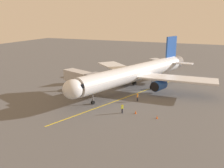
{
  "coord_description": "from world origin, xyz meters",
  "views": [
    {
      "loc": [
        -14.76,
        52.38,
        16.7
      ],
      "look_at": [
        4.59,
        6.88,
        3.0
      ],
      "focal_mm": 39.3,
      "sensor_mm": 36.0,
      "label": 1
    }
  ],
  "objects": [
    {
      "name": "ground_plane",
      "position": [
        0.0,
        0.0,
        0.0
      ],
      "size": [
        220.0,
        220.0,
        0.0
      ],
      "primitive_type": "plane",
      "color": "#565659"
    },
    {
      "name": "jet_bridge",
      "position": [
        10.66,
        7.85,
        3.76
      ],
      "size": [
        11.31,
        6.3,
        5.4
      ],
      "color": "#B7B7BC",
      "rests_on": "ground"
    },
    {
      "name": "baggage_cart_near_nose",
      "position": [
        21.1,
        -6.72,
        0.66
      ],
      "size": [
        2.66,
        2.93,
        1.27
      ],
      "color": "#2D3899",
      "rests_on": "ground"
    },
    {
      "name": "ground_crew_marshaller",
      "position": [
        -0.47,
        14.1,
        0.89
      ],
      "size": [
        0.46,
        0.46,
        1.71
      ],
      "color": "#23232D",
      "rests_on": "ground"
    },
    {
      "name": "airplane",
      "position": [
        1.73,
        -0.89,
        4.0
      ],
      "size": [
        32.68,
        38.95,
        11.5
      ],
      "color": "silver",
      "rests_on": "ground"
    },
    {
      "name": "apron_lead_in_line",
      "position": [
        1.83,
        5.37,
        0.01
      ],
      "size": [
        14.0,
        37.64,
        0.01
      ],
      "primitive_type": "cube",
      "rotation": [
        0.0,
        0.0,
        -0.35
      ],
      "color": "yellow",
      "rests_on": "ground"
    },
    {
      "name": "ground_crew_wing_walker",
      "position": [
        -1.07,
        6.95,
        0.89
      ],
      "size": [
        0.31,
        0.44,
        1.71
      ],
      "color": "#23232D",
      "rests_on": "ground"
    },
    {
      "name": "safety_cone_nose_left",
      "position": [
        -2.77,
        13.45,
        0.28
      ],
      "size": [
        0.32,
        0.32,
        0.55
      ],
      "primitive_type": "cone",
      "color": "#F2590F",
      "rests_on": "ground"
    },
    {
      "name": "safety_cone_nose_right",
      "position": [
        -6.77,
        14.11,
        0.28
      ],
      "size": [
        0.32,
        0.32,
        0.55
      ],
      "primitive_type": "cone",
      "color": "#F2590F",
      "rests_on": "ground"
    },
    {
      "name": "safety_cone_wing_port",
      "position": [
        13.31,
        8.21,
        0.28
      ],
      "size": [
        0.32,
        0.32,
        0.55
      ],
      "primitive_type": "cone",
      "color": "#F2590F",
      "rests_on": "ground"
    }
  ]
}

